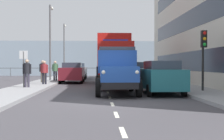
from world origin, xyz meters
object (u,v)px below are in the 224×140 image
(pedestrian_couple_b, at_px, (44,70))
(lamp_post_promenade, at_px, (50,36))
(car_maroon_oppositeside_0, at_px, (72,72))
(car_grey_oppositeside_1, at_px, (78,71))
(street_sign, at_px, (24,62))
(pedestrian_couple_a, at_px, (27,71))
(car_silver_kerbside_1, at_px, (144,74))
(car_teal_kerbside_near, at_px, (161,77))
(pedestrian_by_lamp, at_px, (55,69))
(pedestrian_with_bag, at_px, (43,69))
(truck_vintage_blue, at_px, (117,72))
(lamp_post_far, at_px, (64,45))
(traffic_light_near, at_px, (204,47))
(lorry_cargo_red, at_px, (113,58))

(pedestrian_couple_b, xyz_separation_m, lamp_post_promenade, (0.48, -5.85, 3.05))
(lamp_post_promenade, bearing_deg, car_maroon_oppositeside_0, 142.40)
(car_grey_oppositeside_1, relative_size, street_sign, 1.91)
(car_grey_oppositeside_1, bearing_deg, pedestrian_couple_a, 81.13)
(car_grey_oppositeside_1, relative_size, lamp_post_promenade, 0.63)
(car_silver_kerbside_1, xyz_separation_m, car_grey_oppositeside_1, (5.44, -11.32, -0.00))
(car_teal_kerbside_near, xyz_separation_m, pedestrian_by_lamp, (7.01, -11.06, 0.27))
(pedestrian_couple_b, relative_size, street_sign, 0.74)
(pedestrian_couple_a, xyz_separation_m, lamp_post_promenade, (-0.06, -8.83, 3.02))
(pedestrian_with_bag, bearing_deg, car_silver_kerbside_1, 159.93)
(truck_vintage_blue, bearing_deg, car_grey_oppositeside_1, -79.59)
(car_silver_kerbside_1, xyz_separation_m, pedestrian_couple_a, (7.61, 2.60, 0.26))
(pedestrian_with_bag, distance_m, lamp_post_far, 15.36)
(pedestrian_by_lamp, distance_m, street_sign, 7.93)
(car_teal_kerbside_near, height_order, traffic_light_near, traffic_light_near)
(car_silver_kerbside_1, bearing_deg, car_teal_kerbside_near, 90.00)
(car_silver_kerbside_1, height_order, lamp_post_promenade, lamp_post_promenade)
(pedestrian_with_bag, xyz_separation_m, traffic_light_near, (-9.99, 8.28, 1.30))
(lorry_cargo_red, bearing_deg, pedestrian_by_lamp, -29.47)
(lorry_cargo_red, distance_m, car_maroon_oppositeside_0, 4.15)
(lorry_cargo_red, height_order, pedestrian_couple_a, lorry_cargo_red)
(truck_vintage_blue, relative_size, car_silver_kerbside_1, 1.32)
(car_silver_kerbside_1, xyz_separation_m, pedestrian_by_lamp, (7.01, -5.34, 0.27))
(car_maroon_oppositeside_0, relative_size, lamp_post_far, 0.68)
(car_silver_kerbside_1, height_order, lamp_post_far, lamp_post_far)
(street_sign, bearing_deg, lamp_post_promenade, -91.83)
(truck_vintage_blue, relative_size, lamp_post_far, 0.84)
(lorry_cargo_red, relative_size, traffic_light_near, 2.56)
(truck_vintage_blue, xyz_separation_m, car_maroon_oppositeside_0, (3.14, -10.38, -0.28))
(lamp_post_far, relative_size, street_sign, 2.98)
(car_teal_kerbside_near, xyz_separation_m, traffic_light_near, (-2.36, -0.23, 1.58))
(lorry_cargo_red, height_order, street_sign, lorry_cargo_red)
(truck_vintage_blue, bearing_deg, pedestrian_with_bag, -58.12)
(car_grey_oppositeside_1, xyz_separation_m, street_sign, (2.39, 13.84, 0.79))
(pedestrian_by_lamp, distance_m, traffic_light_near, 14.38)
(car_silver_kerbside_1, height_order, car_maroon_oppositeside_0, same)
(pedestrian_couple_b, xyz_separation_m, lamp_post_far, (0.51, -17.48, 3.00))
(traffic_light_near, height_order, street_sign, traffic_light_near)
(lorry_cargo_red, relative_size, car_grey_oppositeside_1, 1.91)
(truck_vintage_blue, relative_size, pedestrian_with_bag, 3.25)
(car_maroon_oppositeside_0, bearing_deg, car_silver_kerbside_1, 139.81)
(lorry_cargo_red, xyz_separation_m, lamp_post_promenade, (5.52, -3.69, 2.10))
(traffic_light_near, relative_size, street_sign, 1.42)
(pedestrian_with_bag, distance_m, pedestrian_by_lamp, 2.63)
(lamp_post_promenade, relative_size, street_sign, 3.03)
(truck_vintage_blue, relative_size, street_sign, 2.51)
(lamp_post_promenade, bearing_deg, car_silver_kerbside_1, 140.51)
(truck_vintage_blue, height_order, car_teal_kerbside_near, truck_vintage_blue)
(car_teal_kerbside_near, distance_m, pedestrian_by_lamp, 13.10)
(car_silver_kerbside_1, distance_m, traffic_light_near, 6.18)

